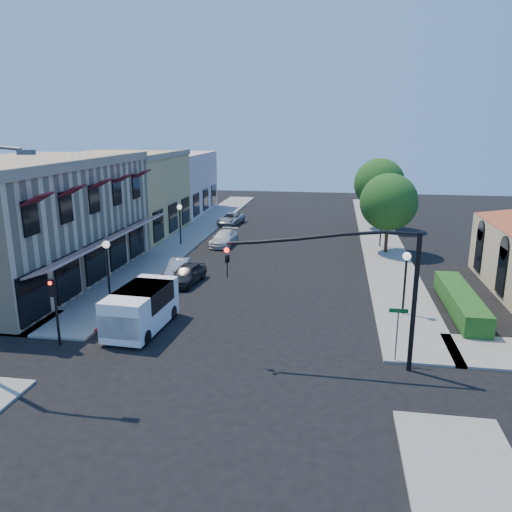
# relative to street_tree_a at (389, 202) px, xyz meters

# --- Properties ---
(ground) EXTENTS (120.00, 120.00, 0.00)m
(ground) POSITION_rel_street_tree_a_xyz_m (-8.80, -22.00, -4.19)
(ground) COLOR black
(ground) RESTS_ON ground
(sidewalk_left) EXTENTS (3.50, 50.00, 0.12)m
(sidewalk_left) POSITION_rel_street_tree_a_xyz_m (-17.55, 5.00, -4.13)
(sidewalk_left) COLOR gray
(sidewalk_left) RESTS_ON ground
(sidewalk_right) EXTENTS (3.50, 50.00, 0.12)m
(sidewalk_right) POSITION_rel_street_tree_a_xyz_m (-0.05, 5.00, -4.13)
(sidewalk_right) COLOR gray
(sidewalk_right) RESTS_ON ground
(curb_red_strip) EXTENTS (0.25, 10.00, 0.06)m
(curb_red_strip) POSITION_rel_street_tree_a_xyz_m (-15.70, -14.00, -4.19)
(curb_red_strip) COLOR maroon
(curb_red_strip) RESTS_ON ground
(corner_brick_building) EXTENTS (11.77, 18.20, 8.10)m
(corner_brick_building) POSITION_rel_street_tree_a_xyz_m (-24.25, -11.00, -0.19)
(corner_brick_building) COLOR beige
(corner_brick_building) RESTS_ON ground
(yellow_stucco_building) EXTENTS (10.00, 12.00, 7.60)m
(yellow_stucco_building) POSITION_rel_street_tree_a_xyz_m (-24.30, 4.00, -0.39)
(yellow_stucco_building) COLOR tan
(yellow_stucco_building) RESTS_ON ground
(pink_stucco_building) EXTENTS (10.00, 12.00, 7.00)m
(pink_stucco_building) POSITION_rel_street_tree_a_xyz_m (-24.30, 16.00, -0.69)
(pink_stucco_building) COLOR #D2A79F
(pink_stucco_building) RESTS_ON ground
(hedge) EXTENTS (1.40, 8.00, 1.10)m
(hedge) POSITION_rel_street_tree_a_xyz_m (2.90, -13.00, -4.19)
(hedge) COLOR #175018
(hedge) RESTS_ON ground
(street_tree_a) EXTENTS (4.56, 4.56, 6.48)m
(street_tree_a) POSITION_rel_street_tree_a_xyz_m (0.00, 0.00, 0.00)
(street_tree_a) COLOR #362215
(street_tree_a) RESTS_ON ground
(street_tree_b) EXTENTS (4.94, 4.94, 7.02)m
(street_tree_b) POSITION_rel_street_tree_a_xyz_m (0.00, 10.00, 0.35)
(street_tree_b) COLOR #362215
(street_tree_b) RESTS_ON ground
(signal_mast_arm) EXTENTS (8.01, 0.39, 6.00)m
(signal_mast_arm) POSITION_rel_street_tree_a_xyz_m (-2.94, -20.50, -0.11)
(signal_mast_arm) COLOR black
(signal_mast_arm) RESTS_ON ground
(secondary_signal) EXTENTS (0.28, 0.42, 3.32)m
(secondary_signal) POSITION_rel_street_tree_a_xyz_m (-16.80, -20.59, -1.88)
(secondary_signal) COLOR black
(secondary_signal) RESTS_ON ground
(street_name_sign) EXTENTS (0.80, 0.06, 2.50)m
(street_name_sign) POSITION_rel_street_tree_a_xyz_m (-1.30, -19.80, -2.50)
(street_name_sign) COLOR #595B5E
(street_name_sign) RESTS_ON ground
(lamppost_left_near) EXTENTS (0.44, 0.44, 3.57)m
(lamppost_left_near) POSITION_rel_street_tree_a_xyz_m (-17.30, -14.00, -1.46)
(lamppost_left_near) COLOR black
(lamppost_left_near) RESTS_ON ground
(lamppost_left_far) EXTENTS (0.44, 0.44, 3.57)m
(lamppost_left_far) POSITION_rel_street_tree_a_xyz_m (-17.30, 0.00, -1.46)
(lamppost_left_far) COLOR black
(lamppost_left_far) RESTS_ON ground
(lamppost_right_near) EXTENTS (0.44, 0.44, 3.57)m
(lamppost_right_near) POSITION_rel_street_tree_a_xyz_m (-0.30, -14.00, -1.46)
(lamppost_right_near) COLOR black
(lamppost_right_near) RESTS_ON ground
(lamppost_right_far) EXTENTS (0.44, 0.44, 3.57)m
(lamppost_right_far) POSITION_rel_street_tree_a_xyz_m (-0.30, 2.00, -1.46)
(lamppost_right_far) COLOR black
(lamppost_right_far) RESTS_ON ground
(white_van) EXTENTS (2.40, 5.02, 2.17)m
(white_van) POSITION_rel_street_tree_a_xyz_m (-13.63, -18.16, -2.94)
(white_van) COLOR white
(white_van) RESTS_ON ground
(parked_car_a) EXTENTS (1.99, 3.99, 1.31)m
(parked_car_a) POSITION_rel_street_tree_a_xyz_m (-13.60, -10.34, -3.54)
(parked_car_a) COLOR black
(parked_car_a) RESTS_ON ground
(parked_car_b) EXTENTS (1.63, 3.79, 1.21)m
(parked_car_b) POSITION_rel_street_tree_a_xyz_m (-14.58, -9.00, -3.59)
(parked_car_b) COLOR #B8BCBE
(parked_car_b) RESTS_ON ground
(parked_car_c) EXTENTS (2.02, 4.40, 1.25)m
(parked_car_c) POSITION_rel_street_tree_a_xyz_m (-13.60, 0.64, -3.57)
(parked_car_c) COLOR silver
(parked_car_c) RESTS_ON ground
(parked_car_d) EXTENTS (2.54, 4.55, 1.20)m
(parked_car_d) POSITION_rel_street_tree_a_xyz_m (-15.00, 10.00, -3.59)
(parked_car_d) COLOR #9A9D9F
(parked_car_d) RESTS_ON ground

